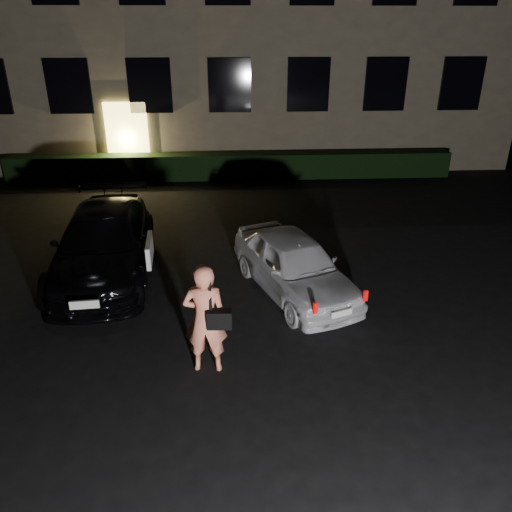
{
  "coord_description": "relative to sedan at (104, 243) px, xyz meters",
  "views": [
    {
      "loc": [
        -0.11,
        -6.27,
        4.94
      ],
      "look_at": [
        0.36,
        2.0,
        1.02
      ],
      "focal_mm": 35.0,
      "sensor_mm": 36.0,
      "label": 1
    }
  ],
  "objects": [
    {
      "name": "ground",
      "position": [
        2.78,
        -3.55,
        -0.68
      ],
      "size": [
        80.0,
        80.0,
        0.0
      ],
      "primitive_type": "plane",
      "color": "black",
      "rests_on": "ground"
    },
    {
      "name": "hedge",
      "position": [
        2.78,
        6.95,
        -0.25
      ],
      "size": [
        15.0,
        0.7,
        0.85
      ],
      "primitive_type": "cube",
      "color": "black",
      "rests_on": "ground"
    },
    {
      "name": "sedan",
      "position": [
        0.0,
        0.0,
        0.0
      ],
      "size": [
        2.29,
        4.84,
        1.35
      ],
      "rotation": [
        0.0,
        0.0,
        0.08
      ],
      "color": "black",
      "rests_on": "ground"
    },
    {
      "name": "hatch",
      "position": [
        3.92,
        -1.1,
        -0.08
      ],
      "size": [
        2.56,
        3.77,
        1.19
      ],
      "rotation": [
        0.0,
        0.0,
        0.36
      ],
      "color": "white",
      "rests_on": "ground"
    },
    {
      "name": "man",
      "position": [
        2.27,
        -3.45,
        0.23
      ],
      "size": [
        0.75,
        0.46,
        1.81
      ],
      "rotation": [
        0.0,
        0.0,
        3.1
      ],
      "color": "#EB7E62",
      "rests_on": "ground"
    }
  ]
}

